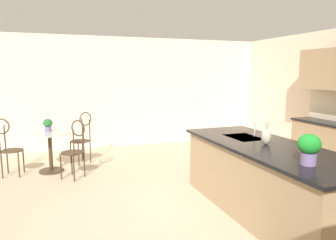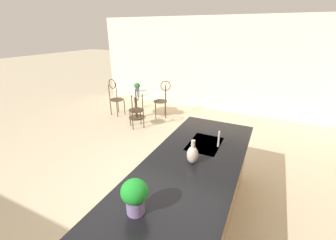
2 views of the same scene
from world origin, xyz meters
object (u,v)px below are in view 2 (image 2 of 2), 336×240
(chair_by_island, at_px, (162,97))
(chair_toward_desk, at_px, (137,107))
(vase_on_counter, at_px, (193,154))
(potted_plant_counter_far, at_px, (135,195))
(chair_near_window, at_px, (115,95))
(potted_plant_on_table, at_px, (137,87))
(bistro_table, at_px, (136,103))

(chair_by_island, relative_size, chair_toward_desk, 1.00)
(chair_by_island, relative_size, vase_on_counter, 3.62)
(chair_toward_desk, relative_size, potted_plant_counter_far, 3.31)
(chair_near_window, distance_m, potted_plant_on_table, 0.75)
(chair_by_island, xyz_separation_m, vase_on_counter, (3.23, 2.03, 0.46))
(chair_near_window, distance_m, vase_on_counter, 4.39)
(bistro_table, distance_m, potted_plant_on_table, 0.45)
(potted_plant_on_table, xyz_separation_m, potted_plant_counter_far, (3.85, 2.49, 0.22))
(chair_near_window, height_order, chair_by_island, same)
(vase_on_counter, bearing_deg, bistro_table, -136.76)
(chair_near_window, height_order, potted_plant_counter_far, potted_plant_counter_far)
(chair_by_island, bearing_deg, bistro_table, -55.99)
(chair_toward_desk, height_order, vase_on_counter, vase_on_counter)
(bistro_table, height_order, chair_by_island, chair_by_island)
(bistro_table, bearing_deg, chair_near_window, -90.03)
(vase_on_counter, bearing_deg, potted_plant_counter_far, -11.08)
(chair_toward_desk, bearing_deg, bistro_table, -144.47)
(chair_by_island, height_order, potted_plant_on_table, chair_by_island)
(bistro_table, xyz_separation_m, chair_near_window, (-0.00, -0.70, 0.13))
(bistro_table, xyz_separation_m, chair_by_island, (-0.42, 0.62, 0.13))
(chair_toward_desk, relative_size, potted_plant_on_table, 4.36)
(chair_by_island, bearing_deg, chair_toward_desk, -12.23)
(bistro_table, relative_size, chair_toward_desk, 0.77)
(chair_near_window, relative_size, potted_plant_on_table, 4.36)
(chair_toward_desk, bearing_deg, potted_plant_counter_far, 33.27)
(vase_on_counter, bearing_deg, potted_plant_on_table, -137.91)
(potted_plant_on_table, bearing_deg, potted_plant_counter_far, 32.88)
(chair_by_island, distance_m, vase_on_counter, 3.84)
(potted_plant_counter_far, bearing_deg, chair_by_island, -155.84)
(chair_by_island, bearing_deg, vase_on_counter, 32.13)
(potted_plant_on_table, bearing_deg, chair_by_island, 113.55)
(potted_plant_on_table, height_order, vase_on_counter, vase_on_counter)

